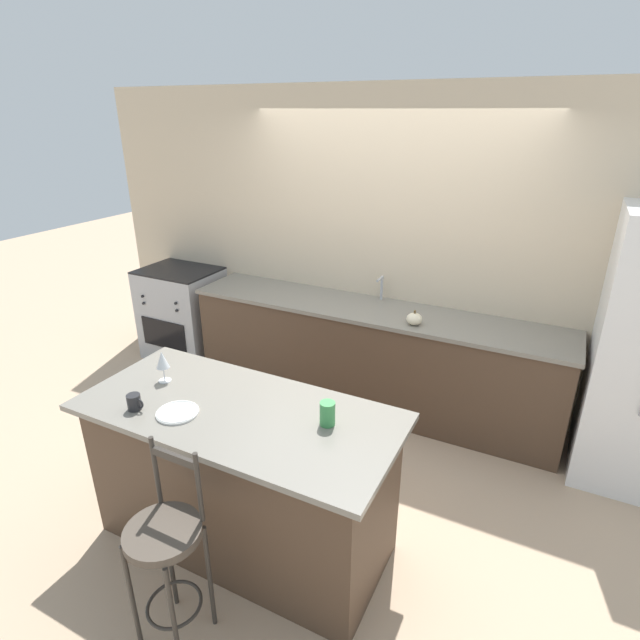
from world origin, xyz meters
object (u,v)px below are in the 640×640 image
dinner_plate (178,412)px  pumpkin_decoration (414,319)px  coffee_mug (134,402)px  wine_glass (162,360)px  bar_stool_near (167,549)px  tumbler_cup (327,413)px  oven_range (183,313)px

dinner_plate → pumpkin_decoration: (0.78, 1.84, 0.01)m
pumpkin_decoration → coffee_mug: bearing=-118.0°
wine_glass → bar_stool_near: bearing=-49.3°
tumbler_cup → pumpkin_decoration: 1.56m
oven_range → pumpkin_decoration: bearing=-4.1°
bar_stool_near → wine_glass: 1.09m
dinner_plate → wine_glass: wine_glass is taller
wine_glass → pumpkin_decoration: size_ratio=1.62×
bar_stool_near → pumpkin_decoration: bearing=78.7°
tumbler_cup → pumpkin_decoration: (-0.00, 1.56, -0.04)m
bar_stool_near → dinner_plate: size_ratio=4.70×
coffee_mug → tumbler_cup: (1.02, 0.35, 0.02)m
bar_stool_near → dinner_plate: bar_stool_near is taller
bar_stool_near → coffee_mug: bearing=143.1°
bar_stool_near → tumbler_cup: bearing=58.7°
dinner_plate → coffee_mug: coffee_mug is taller
bar_stool_near → pumpkin_decoration: size_ratio=8.87×
dinner_plate → oven_range: bearing=131.4°
wine_glass → oven_range: bearing=129.5°
dinner_plate → tumbler_cup: (0.78, 0.28, 0.06)m
dinner_plate → tumbler_cup: 0.83m
wine_glass → pumpkin_decoration: bearing=55.6°
bar_stool_near → coffee_mug: bar_stool_near is taller
tumbler_cup → dinner_plate: bearing=-160.1°
oven_range → bar_stool_near: (2.10, -2.51, 0.09)m
dinner_plate → coffee_mug: 0.25m
dinner_plate → tumbler_cup: bearing=19.9°
oven_range → coffee_mug: 2.65m
wine_glass → coffee_mug: (0.08, -0.31, -0.10)m
wine_glass → coffee_mug: bearing=-76.4°
coffee_mug → pumpkin_decoration: size_ratio=0.87×
oven_range → coffee_mug: size_ratio=9.05×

